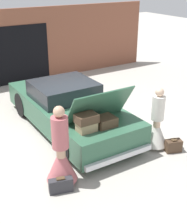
{
  "coord_description": "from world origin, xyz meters",
  "views": [
    {
      "loc": [
        -3.56,
        -7.01,
        4.0
      ],
      "look_at": [
        0.0,
        -1.27,
        0.95
      ],
      "focal_mm": 50.0,
      "sensor_mm": 36.0,
      "label": 1
    }
  ],
  "objects_px": {
    "suitcase_beside_right_person": "(173,146)",
    "car": "(69,108)",
    "person_right": "(156,127)",
    "suitcase_beside_left_person": "(61,185)",
    "person_left": "(61,157)"
  },
  "relations": [
    {
      "from": "suitcase_beside_left_person",
      "to": "car",
      "type": "bearing_deg",
      "value": 58.7
    },
    {
      "from": "person_left",
      "to": "suitcase_beside_right_person",
      "type": "xyz_separation_m",
      "value": [
        2.84,
        -0.33,
        -0.46
      ]
    },
    {
      "from": "suitcase_beside_right_person",
      "to": "suitcase_beside_left_person",
      "type": "bearing_deg",
      "value": 178.82
    },
    {
      "from": "person_left",
      "to": "suitcase_beside_right_person",
      "type": "height_order",
      "value": "person_left"
    },
    {
      "from": "suitcase_beside_right_person",
      "to": "person_right",
      "type": "bearing_deg",
      "value": 119.57
    },
    {
      "from": "car",
      "to": "suitcase_beside_left_person",
      "type": "distance_m",
      "value": 2.85
    },
    {
      "from": "person_right",
      "to": "suitcase_beside_right_person",
      "type": "xyz_separation_m",
      "value": [
        0.23,
        -0.4,
        -0.4
      ]
    },
    {
      "from": "suitcase_beside_right_person",
      "to": "car",
      "type": "bearing_deg",
      "value": 121.87
    },
    {
      "from": "car",
      "to": "suitcase_beside_left_person",
      "type": "xyz_separation_m",
      "value": [
        -1.46,
        -2.41,
        -0.43
      ]
    },
    {
      "from": "car",
      "to": "suitcase_beside_right_person",
      "type": "height_order",
      "value": "car"
    },
    {
      "from": "car",
      "to": "person_right",
      "type": "distance_m",
      "value": 2.45
    },
    {
      "from": "person_right",
      "to": "person_left",
      "type": "bearing_deg",
      "value": 80.96
    },
    {
      "from": "car",
      "to": "person_left",
      "type": "height_order",
      "value": "person_left"
    },
    {
      "from": "car",
      "to": "suitcase_beside_right_person",
      "type": "xyz_separation_m",
      "value": [
        1.53,
        -2.47,
        -0.43
      ]
    },
    {
      "from": "person_left",
      "to": "suitcase_beside_left_person",
      "type": "xyz_separation_m",
      "value": [
        -0.16,
        -0.27,
        -0.46
      ]
    }
  ]
}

